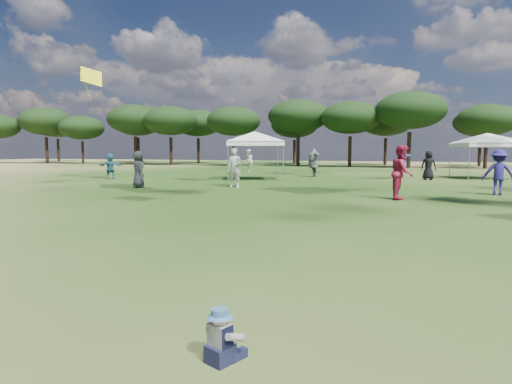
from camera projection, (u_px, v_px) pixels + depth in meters
tree_line at (401, 116)px, 45.59m from camera, size 108.78×17.63×7.77m
tent_left at (255, 134)px, 25.27m from camera, size 6.20×6.20×3.15m
tent_right at (487, 135)px, 26.02m from camera, size 6.64×6.64×3.09m
toddler at (222, 338)px, 3.49m from camera, size 0.35×0.37×0.45m
festival_crowd at (357, 165)px, 24.80m from camera, size 29.31×21.20×1.92m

